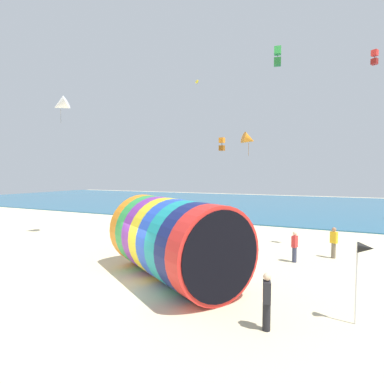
% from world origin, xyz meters
% --- Properties ---
extents(ground_plane, '(120.00, 120.00, 0.00)m').
position_xyz_m(ground_plane, '(0.00, 0.00, 0.00)').
color(ground_plane, beige).
extents(sea, '(120.00, 40.00, 0.10)m').
position_xyz_m(sea, '(0.00, 37.23, 0.05)').
color(sea, '#236084').
rests_on(sea, ground).
extents(giant_inflatable_tube, '(7.83, 6.80, 3.65)m').
position_xyz_m(giant_inflatable_tube, '(1.42, 1.49, 1.83)').
color(giant_inflatable_tube, orange).
rests_on(giant_inflatable_tube, ground).
extents(kite_handler, '(0.30, 0.40, 1.78)m').
position_xyz_m(kite_handler, '(6.11, -1.28, 0.92)').
color(kite_handler, black).
rests_on(kite_handler, ground).
extents(kite_red_box, '(0.41, 0.41, 0.86)m').
position_xyz_m(kite_red_box, '(9.90, 10.11, 11.46)').
color(kite_red_box, red).
extents(kite_green_box, '(0.63, 0.63, 1.57)m').
position_xyz_m(kite_green_box, '(3.62, 15.20, 14.31)').
color(kite_green_box, green).
extents(kite_orange_box, '(0.30, 0.30, 0.77)m').
position_xyz_m(kite_orange_box, '(2.18, 5.82, 6.44)').
color(kite_orange_box, orange).
extents(kite_yellow_parafoil, '(0.67, 0.76, 0.40)m').
position_xyz_m(kite_yellow_parafoil, '(-3.15, 14.36, 12.92)').
color(kite_yellow_parafoil, yellow).
extents(kite_orange_delta, '(1.79, 1.71, 2.23)m').
position_xyz_m(kite_orange_delta, '(0.67, 17.79, 8.04)').
color(kite_orange_delta, orange).
extents(kite_white_delta, '(1.64, 1.53, 2.01)m').
position_xyz_m(kite_white_delta, '(-10.37, 5.91, 9.85)').
color(kite_white_delta, white).
extents(bystander_near_water, '(0.42, 0.37, 1.76)m').
position_xyz_m(bystander_near_water, '(8.03, 8.26, 0.91)').
color(bystander_near_water, '#726651').
rests_on(bystander_near_water, ground).
extents(bystander_mid_beach, '(0.32, 0.41, 1.68)m').
position_xyz_m(bystander_mid_beach, '(6.10, 6.51, 0.86)').
color(bystander_mid_beach, '#383D56').
rests_on(bystander_mid_beach, ground).
extents(beach_flag, '(0.47, 0.36, 2.65)m').
position_xyz_m(beach_flag, '(8.79, 0.29, 2.36)').
color(beach_flag, silver).
rests_on(beach_flag, ground).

